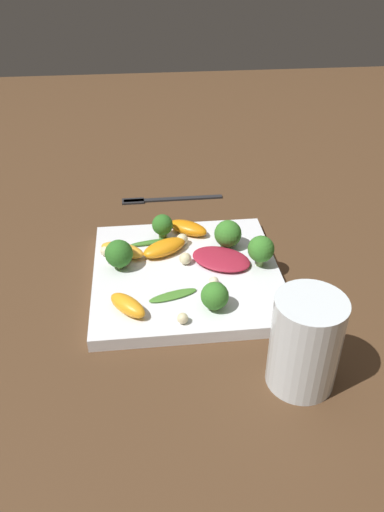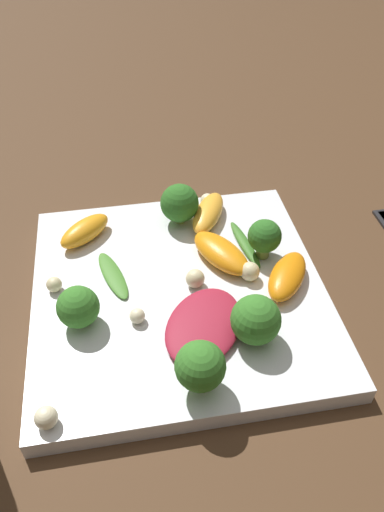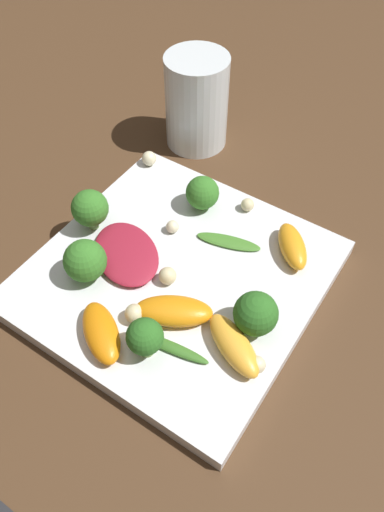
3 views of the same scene
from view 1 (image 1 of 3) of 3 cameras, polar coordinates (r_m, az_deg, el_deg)
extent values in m
plane|color=#4C331E|center=(0.75, -0.63, -2.72)|extent=(2.40, 2.40, 0.00)
cube|color=white|center=(0.75, -0.64, -2.14)|extent=(0.27, 0.27, 0.02)
cylinder|color=white|center=(0.58, 12.80, -9.63)|extent=(0.08, 0.08, 0.12)
cube|color=#262628|center=(0.97, -2.35, 6.60)|extent=(0.01, 0.19, 0.01)
cube|color=#262628|center=(0.96, -6.76, 6.33)|extent=(0.02, 0.04, 0.01)
ellipsoid|color=maroon|center=(0.75, 3.34, -0.34)|extent=(0.10, 0.11, 0.01)
ellipsoid|color=orange|center=(0.82, -0.48, 3.23)|extent=(0.06, 0.07, 0.02)
ellipsoid|color=#FCAD33|center=(0.77, -7.97, 0.67)|extent=(0.06, 0.08, 0.02)
ellipsoid|color=orange|center=(0.77, -3.16, 0.97)|extent=(0.06, 0.08, 0.02)
ellipsoid|color=orange|center=(0.66, -7.36, -5.60)|extent=(0.06, 0.06, 0.02)
cylinder|color=#7A9E51|center=(0.81, -3.36, 2.52)|extent=(0.01, 0.01, 0.02)
sphere|color=#2D6B23|center=(0.80, -3.40, 3.59)|extent=(0.03, 0.03, 0.03)
cylinder|color=#84AD5B|center=(0.79, 4.07, 1.44)|extent=(0.01, 0.01, 0.01)
sphere|color=#387A28|center=(0.78, 4.12, 2.56)|extent=(0.04, 0.04, 0.04)
cylinder|color=#7A9E51|center=(0.75, -8.24, -0.88)|extent=(0.01, 0.01, 0.01)
sphere|color=#2D6B23|center=(0.74, -8.36, 0.27)|extent=(0.04, 0.04, 0.04)
cylinder|color=#7A9E51|center=(0.67, 2.58, -5.62)|extent=(0.01, 0.01, 0.01)
sphere|color=#387A28|center=(0.66, 2.62, -4.56)|extent=(0.04, 0.04, 0.04)
cylinder|color=#7A9E51|center=(0.76, 7.70, -0.26)|extent=(0.01, 0.01, 0.02)
sphere|color=#387A28|center=(0.74, 7.81, 1.00)|extent=(0.04, 0.04, 0.04)
ellipsoid|color=#3D7528|center=(0.80, -4.48, 1.59)|extent=(0.02, 0.08, 0.01)
ellipsoid|color=#47842D|center=(0.69, -2.18, -4.51)|extent=(0.04, 0.07, 0.00)
sphere|color=beige|center=(0.64, -1.07, -7.14)|extent=(0.01, 0.01, 0.01)
sphere|color=beige|center=(0.78, -9.86, 0.55)|extent=(0.02, 0.02, 0.02)
sphere|color=beige|center=(0.79, -0.81, 1.92)|extent=(0.02, 0.02, 0.02)
sphere|color=beige|center=(0.71, 2.51, -2.93)|extent=(0.01, 0.01, 0.01)
sphere|color=beige|center=(0.75, -0.54, -0.29)|extent=(0.02, 0.02, 0.02)
sphere|color=beige|center=(0.67, 10.95, -6.15)|extent=(0.02, 0.02, 0.02)
camera|label=2|loc=(0.68, 30.61, 22.66)|focal=35.00mm
camera|label=3|loc=(0.85, -17.30, 31.12)|focal=35.00mm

